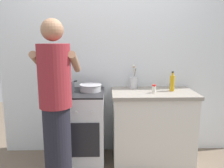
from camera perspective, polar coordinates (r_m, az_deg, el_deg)
name	(u,v)px	position (r m, az deg, el deg)	size (l,w,h in m)	color
ground	(108,167)	(2.96, -0.97, -19.87)	(6.00, 6.00, 0.00)	#6B5B4C
back_wall	(123,60)	(3.06, 2.65, 5.98)	(3.20, 0.10, 2.50)	silver
countertop	(152,126)	(2.95, 9.91, -10.36)	(1.00, 0.60, 0.90)	silver
stove_range	(80,127)	(2.91, -8.05, -10.63)	(0.60, 0.62, 0.90)	silver
pot	(67,86)	(2.78, -11.21, -0.57)	(0.25, 0.18, 0.14)	#38383D
mixing_bowl	(90,87)	(2.79, -5.38, -0.83)	(0.27, 0.27, 0.09)	#B7B7BC
utensil_crock	(133,81)	(2.95, 5.36, 0.70)	(0.10, 0.10, 0.31)	silver
spice_bottle	(154,89)	(2.73, 10.38, -1.21)	(0.04, 0.04, 0.10)	silver
oil_bottle	(172,83)	(2.87, 14.71, 0.27)	(0.06, 0.06, 0.24)	gold
person	(56,111)	(2.23, -13.70, -6.43)	(0.41, 0.50, 1.70)	black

